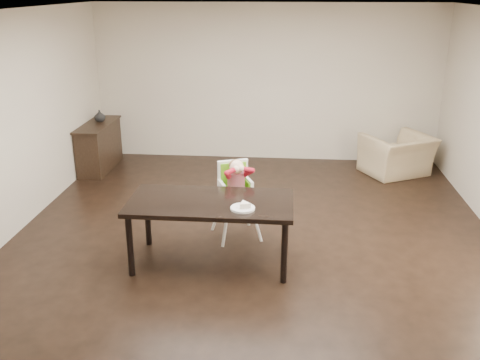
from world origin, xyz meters
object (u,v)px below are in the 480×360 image
object	(u,v)px
dining_table	(211,207)
high_chair	(236,182)
sideboard	(99,146)
armchair	(398,148)

from	to	relation	value
dining_table	high_chair	world-z (taller)	high_chair
dining_table	sideboard	xyz separation A→B (m)	(-2.35, 3.09, -0.27)
dining_table	armchair	world-z (taller)	armchair
high_chair	armchair	world-z (taller)	high_chair
armchair	sideboard	world-z (taller)	armchair
armchair	sideboard	distance (m)	4.98
armchair	sideboard	bearing A→B (deg)	-25.91
sideboard	armchair	bearing A→B (deg)	1.96
dining_table	high_chair	xyz separation A→B (m)	(0.21, 0.72, 0.04)
dining_table	armchair	bearing A→B (deg)	51.10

